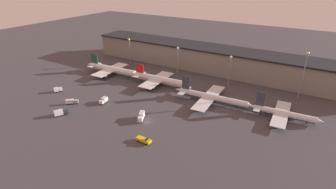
{
  "coord_description": "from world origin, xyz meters",
  "views": [
    {
      "loc": [
        68.38,
        -92.09,
        69.09
      ],
      "look_at": [
        -1.01,
        22.49,
        6.0
      ],
      "focal_mm": 28.0,
      "sensor_mm": 36.0,
      "label": 1
    }
  ],
  "objects": [
    {
      "name": "ground",
      "position": [
        0.0,
        0.0,
        0.0
      ],
      "size": [
        600.0,
        600.0,
        0.0
      ],
      "primitive_type": "plane",
      "color": "#423F44"
    },
    {
      "name": "terminal_building",
      "position": [
        0.0,
        89.14,
        8.98
      ],
      "size": [
        207.15,
        25.21,
        17.86
      ],
      "color": "gray",
      "rests_on": "ground"
    },
    {
      "name": "airplane_0",
      "position": [
        -60.82,
        41.92,
        3.87
      ],
      "size": [
        48.4,
        32.17,
        13.46
      ],
      "rotation": [
        0.0,
        0.0,
        0.05
      ],
      "color": "white",
      "rests_on": "ground"
    },
    {
      "name": "airplane_1",
      "position": [
        -20.85,
        43.18,
        3.84
      ],
      "size": [
        45.09,
        32.31,
        12.4
      ],
      "rotation": [
        0.0,
        0.0,
        0.05
      ],
      "color": "silver",
      "rests_on": "ground"
    },
    {
      "name": "airplane_2",
      "position": [
        19.36,
        37.33,
        3.17
      ],
      "size": [
        47.63,
        37.27,
        13.18
      ],
      "rotation": [
        0.0,
        0.0,
        0.05
      ],
      "color": "silver",
      "rests_on": "ground"
    },
    {
      "name": "airplane_3",
      "position": [
        58.24,
        39.1,
        2.93
      ],
      "size": [
        36.8,
        30.68,
        12.44
      ],
      "rotation": [
        0.0,
        0.0,
        0.05
      ],
      "color": "silver",
      "rests_on": "ground"
    },
    {
      "name": "service_vehicle_0",
      "position": [
        -42.56,
        -18.24,
        1.87
      ],
      "size": [
        5.16,
        7.26,
        3.35
      ],
      "rotation": [
        0.0,
        0.0,
        1.1
      ],
      "color": "#282D38",
      "rests_on": "ground"
    },
    {
      "name": "service_vehicle_1",
      "position": [
        9.16,
        -15.04,
        1.29
      ],
      "size": [
        7.24,
        2.66,
        2.73
      ],
      "rotation": [
        0.0,
        0.0,
        -0.03
      ],
      "color": "gold",
      "rests_on": "ground"
    },
    {
      "name": "service_vehicle_2",
      "position": [
        -69.26,
        0.7,
        1.66
      ],
      "size": [
        4.31,
        5.41,
        2.96
      ],
      "rotation": [
        0.0,
        0.0,
        1.09
      ],
      "color": "white",
      "rests_on": "ground"
    },
    {
      "name": "service_vehicle_3",
      "position": [
        -3.49,
        0.28,
        2.11
      ],
      "size": [
        5.0,
        7.59,
        3.85
      ],
      "rotation": [
        0.0,
        0.0,
        -1.15
      ],
      "color": "white",
      "rests_on": "ground"
    },
    {
      "name": "service_vehicle_4",
      "position": [
        -48.32,
        -6.25,
        1.65
      ],
      "size": [
        6.47,
        6.04,
        2.87
      ],
      "rotation": [
        0.0,
        0.0,
        0.72
      ],
      "color": "#9EA3A8",
      "rests_on": "ground"
    },
    {
      "name": "service_vehicle_5",
      "position": [
        -33.49,
        4.33,
        1.75
      ],
      "size": [
        3.51,
        6.09,
        3.13
      ],
      "rotation": [
        0.0,
        0.0,
        -1.39
      ],
      "color": "white",
      "rests_on": "ground"
    },
    {
      "name": "lamp_post_0",
      "position": [
        -64.6,
        67.91,
        13.84
      ],
      "size": [
        1.8,
        1.8,
        21.29
      ],
      "color": "slate",
      "rests_on": "ground"
    },
    {
      "name": "lamp_post_1",
      "position": [
        -20.33,
        67.91,
        13.39
      ],
      "size": [
        1.8,
        1.8,
        20.5
      ],
      "color": "slate",
      "rests_on": "ground"
    },
    {
      "name": "lamp_post_2",
      "position": [
        18.81,
        67.91,
        13.18
      ],
      "size": [
        1.8,
        1.8,
        20.13
      ],
      "color": "slate",
      "rests_on": "ground"
    },
    {
      "name": "lamp_post_3",
      "position": [
        61.88,
        67.91,
        18.1
      ],
      "size": [
        1.8,
        1.8,
        29.04
      ],
      "color": "slate",
      "rests_on": "ground"
    }
  ]
}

